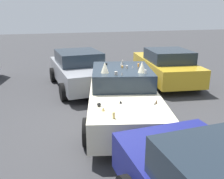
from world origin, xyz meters
TOP-DOWN VIEW (x-y plane):
  - ground_plane at (0.00, 0.00)m, footprint 60.00×60.00m
  - art_car_decorated at (0.06, -0.01)m, footprint 4.91×2.80m
  - parked_sedan_near_right at (3.33, 0.67)m, footprint 4.19×2.25m
  - parked_sedan_far_right at (3.05, -2.98)m, footprint 4.51×2.44m

SIDE VIEW (x-z plane):
  - ground_plane at x=0.00m, z-range 0.00..0.00m
  - art_car_decorated at x=0.06m, z-range -0.14..1.56m
  - parked_sedan_far_right at x=3.05m, z-range 0.00..1.44m
  - parked_sedan_near_right at x=3.33m, z-range 0.00..1.46m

